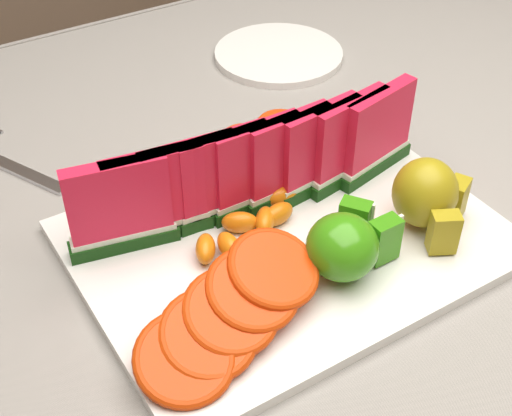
{
  "coord_description": "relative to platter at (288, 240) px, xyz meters",
  "views": [
    {
      "loc": [
        -0.34,
        -0.48,
        1.24
      ],
      "look_at": [
        -0.07,
        -0.04,
        0.81
      ],
      "focal_mm": 50.0,
      "sensor_mm": 36.0,
      "label": 1
    }
  ],
  "objects": [
    {
      "name": "table",
      "position": [
        0.04,
        0.06,
        -0.11
      ],
      "size": [
        1.4,
        0.9,
        0.75
      ],
      "color": "#523B1D",
      "rests_on": "ground"
    },
    {
      "name": "tablecloth",
      "position": [
        0.04,
        0.06,
        -0.05
      ],
      "size": [
        1.53,
        1.03,
        0.2
      ],
      "color": "gray",
      "rests_on": "table"
    },
    {
      "name": "platter",
      "position": [
        0.0,
        0.0,
        0.0
      ],
      "size": [
        0.4,
        0.3,
        0.01
      ],
      "color": "silver",
      "rests_on": "tablecloth"
    },
    {
      "name": "apple_cluster",
      "position": [
        0.02,
        -0.07,
        0.04
      ],
      "size": [
        0.11,
        0.09,
        0.06
      ],
      "color": "#328918",
      "rests_on": "platter"
    },
    {
      "name": "pear_cluster",
      "position": [
        0.12,
        -0.06,
        0.04
      ],
      "size": [
        0.09,
        0.09,
        0.07
      ],
      "color": "#B18E08",
      "rests_on": "platter"
    },
    {
      "name": "side_plate",
      "position": [
        0.21,
        0.33,
        -0.0
      ],
      "size": [
        0.23,
        0.23,
        0.01
      ],
      "color": "silver",
      "rests_on": "tablecloth"
    },
    {
      "name": "fork",
      "position": [
        -0.2,
        0.28,
        -0.0
      ],
      "size": [
        0.09,
        0.19,
        0.0
      ],
      "color": "silver",
      "rests_on": "tablecloth"
    },
    {
      "name": "watermelon_row",
      "position": [
        -0.0,
        0.05,
        0.05
      ],
      "size": [
        0.39,
        0.07,
        0.1
      ],
      "color": "#0E4114",
      "rests_on": "platter"
    },
    {
      "name": "orange_fan_front",
      "position": [
        -0.11,
        -0.08,
        0.03
      ],
      "size": [
        0.2,
        0.13,
        0.06
      ],
      "color": "#FA5811",
      "rests_on": "platter"
    },
    {
      "name": "orange_fan_back",
      "position": [
        -0.02,
        0.12,
        0.03
      ],
      "size": [
        0.28,
        0.1,
        0.04
      ],
      "color": "#FA5811",
      "rests_on": "platter"
    },
    {
      "name": "tangerine_segments",
      "position": [
        -0.03,
        0.02,
        0.02
      ],
      "size": [
        0.14,
        0.07,
        0.02
      ],
      "color": "#FF3C00",
      "rests_on": "platter"
    }
  ]
}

